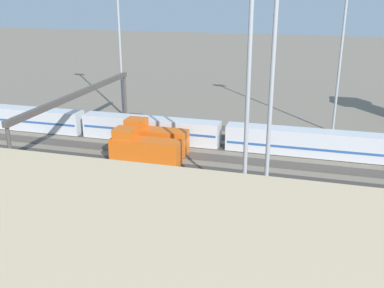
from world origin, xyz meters
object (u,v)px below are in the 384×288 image
at_px(light_mast_0, 118,8).
at_px(signal_gantry, 79,98).
at_px(train_on_track_4, 144,150).
at_px(light_mast_2, 344,22).
at_px(light_mast_3, 250,46).
at_px(light_mast_1, 275,33).
at_px(train_on_track_3, 153,139).
at_px(train_on_track_2, 210,134).

distance_m(light_mast_0, signal_gantry, 22.72).
distance_m(train_on_track_4, signal_gantry, 14.50).
distance_m(light_mast_2, light_mast_3, 37.15).
bearing_deg(signal_gantry, light_mast_1, 151.05).
xyz_separation_m(train_on_track_4, light_mast_0, (13.78, -23.74, 18.27)).
height_order(light_mast_0, light_mast_3, light_mast_0).
bearing_deg(train_on_track_3, train_on_track_4, 94.90).
height_order(train_on_track_3, light_mast_2, light_mast_2).
distance_m(train_on_track_4, light_mast_3, 26.33).
bearing_deg(signal_gantry, light_mast_2, -154.77).
xyz_separation_m(light_mast_0, signal_gantry, (-1.32, 18.74, -12.77)).
xyz_separation_m(train_on_track_2, light_mast_0, (20.94, -13.74, 18.35)).
bearing_deg(light_mast_1, train_on_track_2, -62.93).
distance_m(light_mast_0, light_mast_1, 48.22).
relative_size(light_mast_3, signal_gantry, 0.84).
bearing_deg(light_mast_3, signal_gantry, -31.59).
height_order(train_on_track_2, train_on_track_3, train_on_track_3).
relative_size(train_on_track_4, light_mast_3, 0.34).
height_order(light_mast_0, light_mast_2, light_mast_0).
height_order(train_on_track_3, light_mast_3, light_mast_3).
height_order(train_on_track_4, signal_gantry, signal_gantry).
bearing_deg(train_on_track_4, light_mast_2, -138.39).
distance_m(train_on_track_3, light_mast_2, 36.11).
bearing_deg(light_mast_3, light_mast_2, -105.27).
relative_size(train_on_track_4, light_mast_0, 0.30).
xyz_separation_m(train_on_track_4, light_mast_3, (-16.29, 12.68, 16.34)).
xyz_separation_m(train_on_track_3, light_mast_1, (-18.89, 17.11, 17.54)).
distance_m(train_on_track_2, light_mast_3, 29.45).
bearing_deg(light_mast_3, train_on_track_4, -37.90).
relative_size(light_mast_1, light_mast_3, 1.08).
xyz_separation_m(train_on_track_2, signal_gantry, (19.62, 5.00, 5.58)).
bearing_deg(train_on_track_2, train_on_track_4, 54.37).
height_order(light_mast_0, light_mast_1, light_mast_0).
xyz_separation_m(light_mast_0, light_mast_2, (-39.85, 0.58, -1.79)).
distance_m(train_on_track_2, light_mast_1, 30.44).
xyz_separation_m(train_on_track_4, light_mast_2, (-26.08, -23.16, 16.48)).
height_order(train_on_track_2, light_mast_1, light_mast_1).
bearing_deg(signal_gantry, light_mast_3, 148.41).
bearing_deg(light_mast_3, train_on_track_2, -68.09).
xyz_separation_m(train_on_track_2, light_mast_3, (-9.12, 22.68, 16.43)).
distance_m(light_mast_1, light_mast_3, 2.55).
bearing_deg(light_mast_2, light_mast_3, 74.73).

